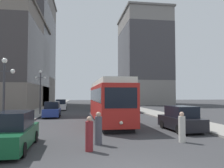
{
  "coord_description": "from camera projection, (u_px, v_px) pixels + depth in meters",
  "views": [
    {
      "loc": [
        -2.03,
        -7.33,
        2.67
      ],
      "look_at": [
        0.18,
        8.28,
        3.41
      ],
      "focal_mm": 36.0,
      "sensor_mm": 36.0,
      "label": 1
    }
  ],
  "objects": [
    {
      "name": "sidewalk_left",
      "position": [
        50.0,
        107.0,
        45.84
      ],
      "size": [
        3.16,
        120.0,
        0.15
      ],
      "primitive_type": "cube",
      "color": "gray",
      "rests_on": "ground"
    },
    {
      "name": "sidewalk_right",
      "position": [
        128.0,
        107.0,
        48.13
      ],
      "size": [
        3.16,
        120.0,
        0.15
      ],
      "primitive_type": "cube",
      "color": "gray",
      "rests_on": "ground"
    },
    {
      "name": "streetcar",
      "position": [
        108.0,
        100.0,
        21.16
      ],
      "size": [
        2.77,
        12.85,
        3.89
      ],
      "rotation": [
        0.0,
        0.0,
        0.01
      ],
      "color": "black",
      "rests_on": "ground"
    },
    {
      "name": "transit_bus",
      "position": [
        117.0,
        99.0,
        38.64
      ],
      "size": [
        2.75,
        13.04,
        3.45
      ],
      "rotation": [
        0.0,
        0.0,
        -0.01
      ],
      "color": "black",
      "rests_on": "ground"
    },
    {
      "name": "parked_car_left_near",
      "position": [
        52.0,
        110.0,
        26.38
      ],
      "size": [
        1.99,
        4.28,
        1.82
      ],
      "rotation": [
        0.0,
        0.0,
        0.03
      ],
      "color": "black",
      "rests_on": "ground"
    },
    {
      "name": "parked_car_left_mid",
      "position": [
        12.0,
        132.0,
        10.95
      ],
      "size": [
        1.99,
        4.97,
        1.82
      ],
      "rotation": [
        0.0,
        0.0,
        0.03
      ],
      "color": "black",
      "rests_on": "ground"
    },
    {
      "name": "parked_car_right_far",
      "position": [
        181.0,
        119.0,
        16.5
      ],
      "size": [
        2.06,
        4.4,
        1.82
      ],
      "rotation": [
        0.0,
        0.0,
        3.19
      ],
      "color": "black",
      "rests_on": "ground"
    },
    {
      "name": "parked_car_left_far",
      "position": [
        61.0,
        105.0,
        38.39
      ],
      "size": [
        2.03,
        4.7,
        1.82
      ],
      "rotation": [
        0.0,
        0.0,
        0.04
      ],
      "color": "black",
      "rests_on": "ground"
    },
    {
      "name": "pedestrian_crossing_near",
      "position": [
        89.0,
        135.0,
        10.58
      ],
      "size": [
        0.37,
        0.37,
        1.64
      ],
      "rotation": [
        0.0,
        0.0,
        0.54
      ],
      "color": "maroon",
      "rests_on": "ground"
    },
    {
      "name": "pedestrian_crossing_far",
      "position": [
        98.0,
        129.0,
        11.96
      ],
      "size": [
        0.39,
        0.39,
        1.74
      ],
      "rotation": [
        0.0,
        0.0,
        5.67
      ],
      "color": "#4C4C56",
      "rests_on": "ground"
    },
    {
      "name": "pedestrian_on_sidewalk",
      "position": [
        182.0,
        128.0,
        12.57
      ],
      "size": [
        0.38,
        0.38,
        1.69
      ],
      "rotation": [
        0.0,
        0.0,
        0.5
      ],
      "color": "beige",
      "rests_on": "ground"
    },
    {
      "name": "lamp_post_left_near",
      "position": [
        4.0,
        83.0,
        15.37
      ],
      "size": [
        1.41,
        0.36,
        5.03
      ],
      "color": "#333338",
      "rests_on": "sidewalk_left"
    },
    {
      "name": "lamp_post_left_far",
      "position": [
        40.0,
        85.0,
        29.31
      ],
      "size": [
        1.41,
        0.36,
        5.68
      ],
      "color": "#333338",
      "rests_on": "sidewalk_left"
    },
    {
      "name": "building_left_corner",
      "position": [
        25.0,
        46.0,
        57.86
      ],
      "size": [
        13.66,
        23.6,
        29.27
      ],
      "color": "slate",
      "rests_on": "ground"
    },
    {
      "name": "building_left_midblock",
      "position": [
        0.0,
        60.0,
        43.64
      ],
      "size": [
        16.36,
        24.23,
        18.28
      ],
      "color": "slate",
      "rests_on": "ground"
    },
    {
      "name": "building_right_corner",
      "position": [
        143.0,
        58.0,
        63.7
      ],
      "size": [
        12.26,
        17.66,
        25.45
      ],
      "color": "gray",
      "rests_on": "ground"
    }
  ]
}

